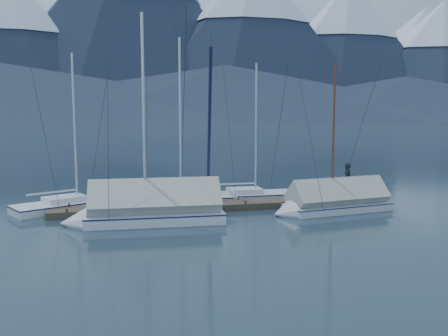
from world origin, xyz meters
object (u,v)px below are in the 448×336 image
Objects in this scene: sailboat_open_left at (86,204)px; sailboat_open_right at (263,197)px; sailboat_open_mid at (191,200)px; person at (348,179)px; sailboat_covered_near at (329,204)px; sailboat_covered_far at (142,212)px.

sailboat_open_left is 10.14m from sailboat_open_right.
person is (9.00, -1.52, 1.11)m from sailboat_open_mid.
sailboat_open_left is 5.76m from sailboat_open_mid.
sailboat_covered_near is at bearing -61.50° from sailboat_open_right.
sailboat_open_right is at bearing 31.06° from sailboat_covered_far.
sailboat_open_mid is 7.76m from sailboat_covered_near.
sailboat_open_right is 4.75m from sailboat_covered_near.
person is (2.35, 2.47, 0.86)m from sailboat_covered_near.
sailboat_open_right is 0.83× the size of sailboat_covered_far.
sailboat_open_mid is 9.19m from person.
sailboat_covered_far is (2.77, -4.52, 0.36)m from sailboat_open_left.
sailboat_covered_far is (-2.99, -4.26, 0.34)m from sailboat_open_mid.
sailboat_open_left is at bearing 177.41° from sailboat_open_mid.
sailboat_covered_near is at bearing -30.96° from sailboat_open_mid.
sailboat_covered_near is at bearing 1.61° from sailboat_covered_far.
sailboat_open_mid reaches higher than sailboat_open_right.
sailboat_covered_far reaches higher than sailboat_open_right.
person is at bearing 46.42° from sailboat_covered_near.
sailboat_open_right is 8.61m from sailboat_covered_far.
sailboat_open_mid is at bearing 54.96° from sailboat_covered_far.
sailboat_covered_far reaches higher than person.
sailboat_open_left is 14.91m from person.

